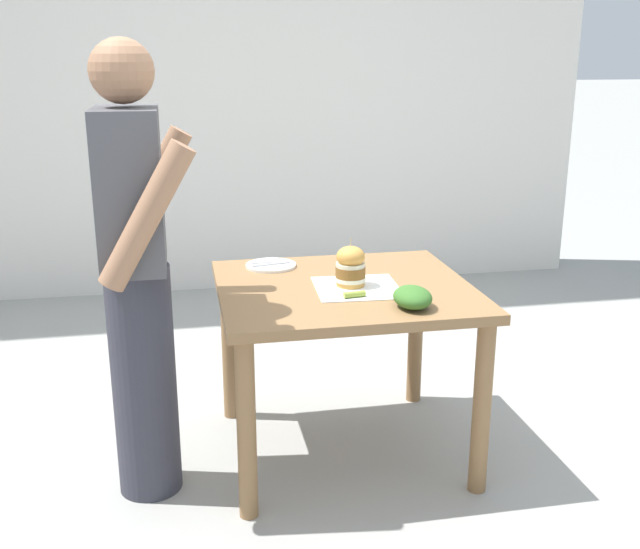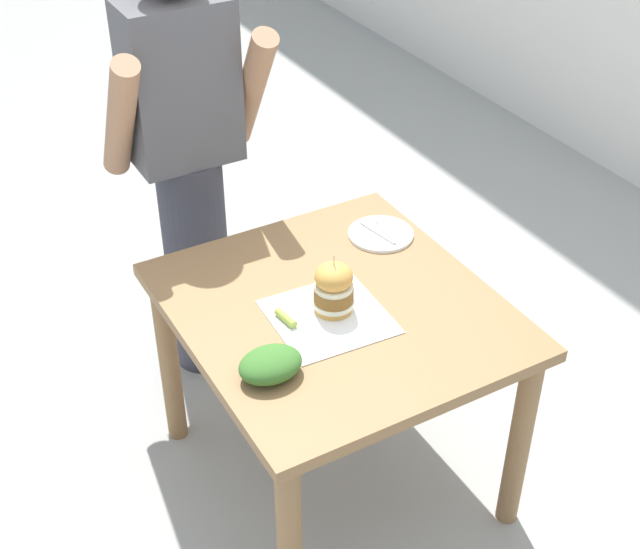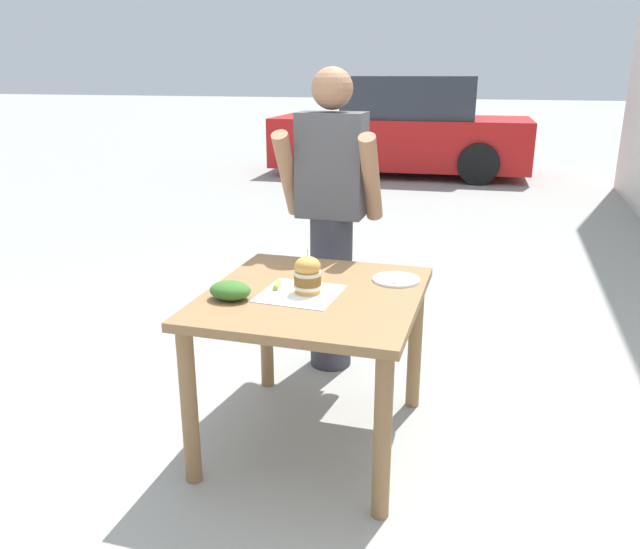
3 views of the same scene
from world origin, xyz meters
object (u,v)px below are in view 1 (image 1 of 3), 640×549
patio_table (344,313)px  sandwich (351,266)px  pickle_spear (354,294)px  side_salad (413,297)px  diner_across_table (137,270)px  side_plate_with_forks (271,265)px

patio_table → sandwich: size_ratio=5.12×
sandwich → pickle_spear: sandwich is taller
pickle_spear → sandwich: bearing=-7.6°
patio_table → side_salad: side_salad is taller
patio_table → side_salad: size_ratio=5.61×
diner_across_table → patio_table: bearing=-80.3°
patio_table → sandwich: sandwich is taller
patio_table → pickle_spear: bearing=179.8°
sandwich → pickle_spear: bearing=172.4°
sandwich → side_plate_with_forks: sandwich is taller
patio_table → sandwich: (-0.02, -0.02, 0.20)m
pickle_spear → side_plate_with_forks: size_ratio=0.39×
sandwich → diner_across_table: size_ratio=0.12×
sandwich → diner_across_table: diner_across_table is taller
pickle_spear → diner_across_table: (0.04, 0.80, 0.13)m
patio_table → diner_across_table: bearing=99.7°
side_salad → diner_across_table: 1.00m
side_plate_with_forks → side_salad: 0.77m
pickle_spear → diner_across_table: size_ratio=0.05×
sandwich → pickle_spear: (-0.15, 0.02, -0.07)m
sandwich → side_plate_with_forks: bearing=38.7°
side_plate_with_forks → sandwich: bearing=-141.3°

